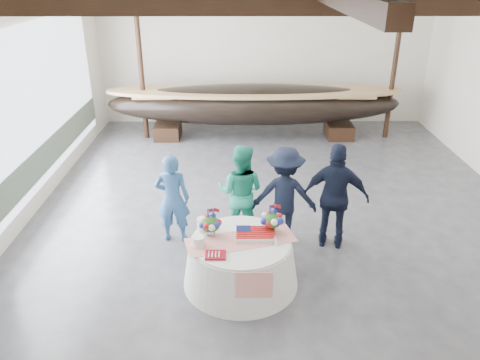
{
  "coord_description": "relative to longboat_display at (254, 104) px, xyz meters",
  "views": [
    {
      "loc": [
        -0.87,
        -8.48,
        4.64
      ],
      "look_at": [
        -0.81,
        -0.97,
        1.15
      ],
      "focal_mm": 35.0,
      "sensor_mm": 36.0,
      "label": 1
    }
  ],
  "objects": [
    {
      "name": "floor",
      "position": [
        0.38,
        -4.5,
        -1.0
      ],
      "size": [
        10.0,
        12.0,
        0.01
      ],
      "primitive_type": "cube",
      "color": "#3D3D42",
      "rests_on": "ground"
    },
    {
      "name": "wall_back",
      "position": [
        0.38,
        1.5,
        1.25
      ],
      "size": [
        10.0,
        0.02,
        4.5
      ],
      "primitive_type": "cube",
      "color": "silver",
      "rests_on": "ground"
    },
    {
      "name": "wall_front",
      "position": [
        0.38,
        -10.5,
        1.25
      ],
      "size": [
        10.0,
        0.02,
        4.5
      ],
      "primitive_type": "cube",
      "color": "silver",
      "rests_on": "ground"
    },
    {
      "name": "wall_left",
      "position": [
        -4.62,
        -4.5,
        1.25
      ],
      "size": [
        0.02,
        12.0,
        4.5
      ],
      "primitive_type": "cube",
      "color": "silver",
      "rests_on": "ground"
    },
    {
      "name": "pavilion_structure",
      "position": [
        0.38,
        -3.72,
        3.01
      ],
      "size": [
        9.8,
        11.76,
        4.5
      ],
      "color": "black",
      "rests_on": "ground"
    },
    {
      "name": "open_bay",
      "position": [
        -4.57,
        -3.5,
        0.83
      ],
      "size": [
        0.03,
        7.0,
        3.2
      ],
      "color": "silver",
      "rests_on": "ground"
    },
    {
      "name": "longboat_display",
      "position": [
        0.0,
        0.0,
        0.0
      ],
      "size": [
        8.33,
        1.67,
        1.56
      ],
      "color": "black",
      "rests_on": "ground"
    },
    {
      "name": "banquet_table",
      "position": [
        -0.44,
        -6.87,
        -0.61
      ],
      "size": [
        1.82,
        1.82,
        0.78
      ],
      "color": "silver",
      "rests_on": "ground"
    },
    {
      "name": "tabletop_items",
      "position": [
        -0.46,
        -6.72,
        -0.07
      ],
      "size": [
        1.77,
        1.02,
        0.4
      ],
      "color": "red",
      "rests_on": "banquet_table"
    },
    {
      "name": "guest_woman_blue",
      "position": [
        -1.64,
        -5.57,
        -0.16
      ],
      "size": [
        0.62,
        0.41,
        1.68
      ],
      "primitive_type": "imported",
      "rotation": [
        0.0,
        0.0,
        3.12
      ],
      "color": "#295385",
      "rests_on": "ground"
    },
    {
      "name": "guest_woman_teal",
      "position": [
        -0.42,
        -5.43,
        -0.1
      ],
      "size": [
        1.02,
        0.89,
        1.79
      ],
      "primitive_type": "imported",
      "rotation": [
        0.0,
        0.0,
        2.87
      ],
      "color": "#1C9472",
      "rests_on": "ground"
    },
    {
      "name": "guest_man_left",
      "position": [
        0.36,
        -5.56,
        -0.1
      ],
      "size": [
        1.23,
        0.8,
        1.8
      ],
      "primitive_type": "imported",
      "rotation": [
        0.0,
        0.0,
        3.03
      ],
      "color": "black",
      "rests_on": "ground"
    },
    {
      "name": "guest_man_right",
      "position": [
        1.22,
        -5.79,
        -0.03
      ],
      "size": [
        1.21,
        0.71,
        1.94
      ],
      "primitive_type": "imported",
      "rotation": [
        0.0,
        0.0,
        2.93
      ],
      "color": "black",
      "rests_on": "ground"
    }
  ]
}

